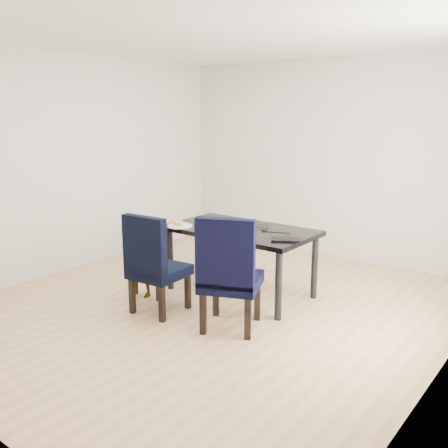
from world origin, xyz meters
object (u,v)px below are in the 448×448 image
Objects in this scene: chair_right at (231,272)px; chair_left at (159,263)px; dining_table at (241,261)px; plate at (180,226)px; child at (141,256)px; laptop at (287,238)px.

chair_left is at bearing 166.15° from chair_right.
chair_right reaches higher than chair_left.
chair_right is at bearing -59.77° from dining_table.
chair_right is 1.14m from plate.
laptop is (1.47, 0.61, 0.31)m from child.
chair_right is 3.61× the size of laptop.
child is (-1.28, 0.06, -0.10)m from chair_right.
chair_left reaches higher than child.
laptop is at bearing 7.76° from child.
dining_table is 1.56× the size of chair_left.
dining_table is 0.76m from laptop.
dining_table is at bearing 31.13° from plate.
child is at bearing 154.67° from chair_right.
chair_left is (-0.35, -0.91, 0.14)m from dining_table.
chair_right is at bearing 4.44° from chair_left.
dining_table is at bearing 64.29° from chair_left.
chair_left is at bearing -36.17° from child.
child is (-0.82, -0.72, 0.08)m from dining_table.
chair_left is at bearing -111.16° from dining_table.
chair_right is 0.73m from laptop.
chair_left is 1.30m from laptop.
child is at bearing 154.17° from chair_left.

